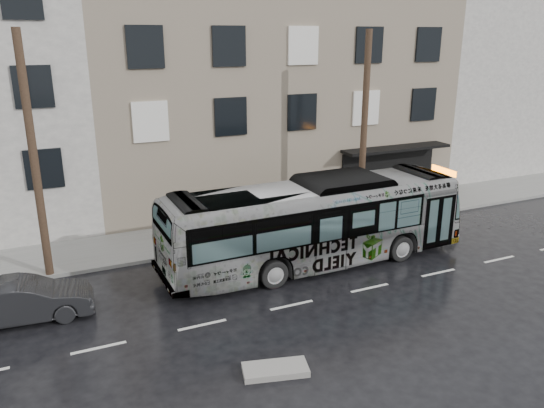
{
  "coord_description": "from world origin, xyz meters",
  "views": [
    {
      "loc": [
        -7.29,
        -17.13,
        8.89
      ],
      "look_at": [
        1.49,
        2.5,
        2.02
      ],
      "focal_mm": 35.0,
      "sensor_mm": 36.0,
      "label": 1
    }
  ],
  "objects_px": {
    "bus": "(315,223)",
    "dark_sedan": "(24,301)",
    "sign_post": "(379,197)",
    "white_sedan": "(417,226)",
    "utility_pole_rear": "(34,159)",
    "utility_pole_front": "(364,131)"
  },
  "relations": [
    {
      "from": "bus",
      "to": "white_sedan",
      "type": "height_order",
      "value": "bus"
    },
    {
      "from": "utility_pole_rear",
      "to": "sign_post",
      "type": "xyz_separation_m",
      "value": [
        15.1,
        0.0,
        -3.3
      ]
    },
    {
      "from": "sign_post",
      "to": "white_sedan",
      "type": "distance_m",
      "value": 2.58
    },
    {
      "from": "utility_pole_front",
      "to": "utility_pole_rear",
      "type": "bearing_deg",
      "value": 180.0
    },
    {
      "from": "dark_sedan",
      "to": "bus",
      "type": "bearing_deg",
      "value": -84.76
    },
    {
      "from": "white_sedan",
      "to": "dark_sedan",
      "type": "bearing_deg",
      "value": 96.92
    },
    {
      "from": "utility_pole_front",
      "to": "utility_pole_rear",
      "type": "relative_size",
      "value": 1.0
    },
    {
      "from": "sign_post",
      "to": "white_sedan",
      "type": "bearing_deg",
      "value": -81.22
    },
    {
      "from": "utility_pole_front",
      "to": "sign_post",
      "type": "distance_m",
      "value": 3.48
    },
    {
      "from": "utility_pole_rear",
      "to": "dark_sedan",
      "type": "relative_size",
      "value": 2.11
    },
    {
      "from": "utility_pole_front",
      "to": "white_sedan",
      "type": "relative_size",
      "value": 2.2
    },
    {
      "from": "sign_post",
      "to": "dark_sedan",
      "type": "height_order",
      "value": "sign_post"
    },
    {
      "from": "bus",
      "to": "sign_post",
      "type": "bearing_deg",
      "value": -61.23
    },
    {
      "from": "utility_pole_rear",
      "to": "sign_post",
      "type": "height_order",
      "value": "utility_pole_rear"
    },
    {
      "from": "sign_post",
      "to": "bus",
      "type": "height_order",
      "value": "bus"
    },
    {
      "from": "bus",
      "to": "dark_sedan",
      "type": "xyz_separation_m",
      "value": [
        -10.75,
        -0.17,
        -1.05
      ]
    },
    {
      "from": "utility_pole_rear",
      "to": "dark_sedan",
      "type": "distance_m",
      "value": 5.11
    },
    {
      "from": "utility_pole_front",
      "to": "dark_sedan",
      "type": "relative_size",
      "value": 2.11
    },
    {
      "from": "utility_pole_rear",
      "to": "sign_post",
      "type": "relative_size",
      "value": 3.75
    },
    {
      "from": "utility_pole_front",
      "to": "utility_pole_rear",
      "type": "distance_m",
      "value": 14.0
    },
    {
      "from": "utility_pole_front",
      "to": "sign_post",
      "type": "bearing_deg",
      "value": 0.0
    },
    {
      "from": "bus",
      "to": "dark_sedan",
      "type": "distance_m",
      "value": 10.8
    }
  ]
}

